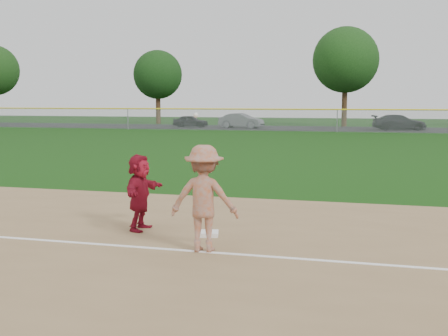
% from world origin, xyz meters
% --- Properties ---
extents(ground, '(160.00, 160.00, 0.00)m').
position_xyz_m(ground, '(0.00, 0.00, 0.00)').
color(ground, '#113A0B').
rests_on(ground, ground).
extents(foul_line, '(60.00, 0.10, 0.01)m').
position_xyz_m(foul_line, '(0.00, -0.80, 0.03)').
color(foul_line, white).
rests_on(foul_line, infield_dirt).
extents(parking_asphalt, '(120.00, 10.00, 0.01)m').
position_xyz_m(parking_asphalt, '(0.00, 46.00, 0.01)').
color(parking_asphalt, black).
rests_on(parking_asphalt, ground).
extents(first_base, '(0.47, 0.47, 0.09)m').
position_xyz_m(first_base, '(-0.04, 0.43, 0.06)').
color(first_base, white).
rests_on(first_base, infield_dirt).
extents(base_runner, '(0.51, 1.53, 1.64)m').
position_xyz_m(base_runner, '(-1.61, 0.56, 0.84)').
color(base_runner, maroon).
rests_on(base_runner, infield_dirt).
extents(car_left, '(3.68, 1.54, 1.24)m').
position_xyz_m(car_left, '(-15.45, 45.61, 0.63)').
color(car_left, black).
rests_on(car_left, parking_asphalt).
extents(car_mid, '(4.67, 2.15, 1.48)m').
position_xyz_m(car_mid, '(-9.84, 44.99, 0.75)').
color(car_mid, slate).
rests_on(car_mid, parking_asphalt).
extents(car_right, '(5.25, 2.82, 1.45)m').
position_xyz_m(car_right, '(5.45, 45.15, 0.73)').
color(car_right, black).
rests_on(car_right, parking_asphalt).
extents(first_base_play, '(1.32, 0.81, 2.54)m').
position_xyz_m(first_base_play, '(0.21, -0.70, 1.00)').
color(first_base_play, gray).
rests_on(first_base_play, infield_dirt).
extents(outfield_fence, '(110.00, 0.12, 110.00)m').
position_xyz_m(outfield_fence, '(0.00, 40.00, 1.96)').
color(outfield_fence, '#999EA0').
rests_on(outfield_fence, ground).
extents(tree_1, '(5.80, 5.80, 8.75)m').
position_xyz_m(tree_1, '(-22.00, 53.00, 5.83)').
color(tree_1, '#3D2616').
rests_on(tree_1, ground).
extents(tree_2, '(7.00, 7.00, 10.58)m').
position_xyz_m(tree_2, '(0.00, 51.50, 7.06)').
color(tree_2, '#382514').
rests_on(tree_2, ground).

